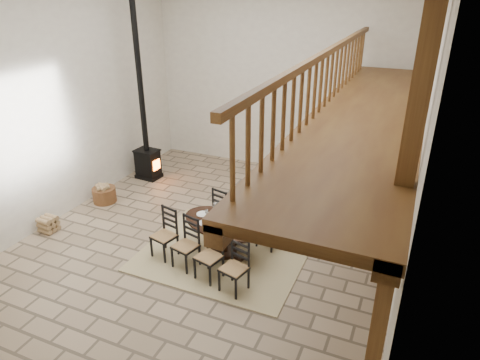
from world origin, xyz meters
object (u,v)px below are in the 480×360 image
at_px(dining_table, 221,239).
at_px(wood_stove, 145,136).
at_px(log_stack, 48,224).
at_px(log_basket, 104,194).

xyz_separation_m(dining_table, wood_stove, (-3.30, 2.46, 0.78)).
relative_size(dining_table, log_stack, 6.41).
relative_size(wood_stove, log_stack, 14.51).
xyz_separation_m(wood_stove, log_stack, (-0.34, -3.09, -0.98)).
distance_m(dining_table, log_stack, 3.70).
bearing_deg(log_basket, dining_table, -14.42).
bearing_deg(dining_table, log_stack, -156.32).
distance_m(wood_stove, log_basket, 1.85).
bearing_deg(log_basket, wood_stove, 84.29).
xyz_separation_m(dining_table, log_basket, (-3.46, 0.89, -0.17)).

